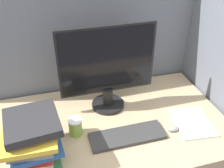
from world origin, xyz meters
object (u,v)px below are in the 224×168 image
Objects in this scene: book_stack at (33,138)px; keyboard at (127,136)px; coffee_cup at (75,127)px; monitor at (107,69)px; mouse at (174,129)px.

keyboard is at bearing 1.15° from book_stack.
monitor is at bearing 40.13° from coffee_cup.
monitor is 0.37m from coffee_cup.
coffee_cup reaches higher than keyboard.
keyboard is 0.28m from coffee_cup.
monitor reaches higher than book_stack.
monitor is 5.61× the size of coffee_cup.
coffee_cup reaches higher than mouse.
mouse reaches higher than keyboard.
monitor reaches higher than mouse.
keyboard is at bearing -84.49° from monitor.
keyboard is at bearing 175.47° from mouse.
keyboard is 4.06× the size of coffee_cup.
mouse is 0.74m from book_stack.
book_stack is (-0.47, -0.01, 0.12)m from keyboard.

